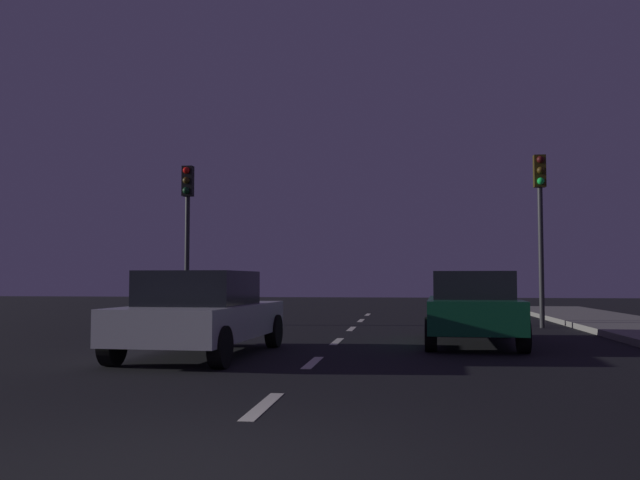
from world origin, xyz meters
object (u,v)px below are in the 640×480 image
at_px(car_stopped_ahead, 472,307).
at_px(car_adjacent_lane, 202,313).
at_px(traffic_signal_right, 540,206).
at_px(traffic_signal_left, 187,213).

distance_m(car_stopped_ahead, car_adjacent_lane, 5.67).
bearing_deg(traffic_signal_right, car_stopped_ahead, -114.93).
relative_size(traffic_signal_left, car_stopped_ahead, 1.02).
height_order(car_stopped_ahead, car_adjacent_lane, car_stopped_ahead).
bearing_deg(car_adjacent_lane, traffic_signal_left, 110.12).
xyz_separation_m(traffic_signal_left, car_stopped_ahead, (7.79, -5.06, -2.55)).
xyz_separation_m(car_stopped_ahead, car_adjacent_lane, (-4.89, -2.86, -0.01)).
bearing_deg(traffic_signal_left, traffic_signal_right, 0.00).
xyz_separation_m(traffic_signal_left, traffic_signal_right, (10.15, 0.00, 0.06)).
distance_m(traffic_signal_left, car_adjacent_lane, 8.81).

